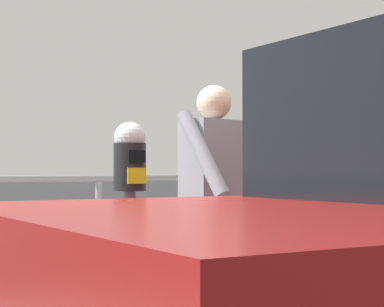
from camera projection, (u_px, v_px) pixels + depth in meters
name	position (u px, v px, depth m)	size (l,w,h in m)	color
parking_meter	(130.00, 184.00, 3.95)	(0.19, 0.20, 1.39)	slate
pedestrian_at_meter	(215.00, 198.00, 4.34)	(0.60, 0.56, 1.65)	black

